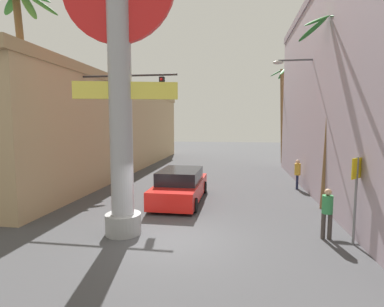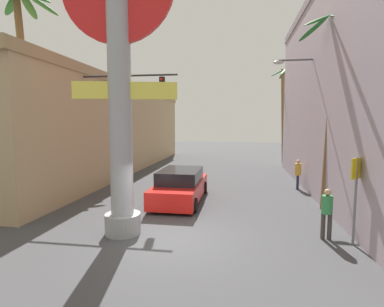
{
  "view_description": "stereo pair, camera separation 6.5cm",
  "coord_description": "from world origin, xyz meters",
  "px_view_note": "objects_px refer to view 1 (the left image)",
  "views": [
    {
      "loc": [
        2.02,
        -9.25,
        3.79
      ],
      "look_at": [
        0.0,
        3.91,
        2.45
      ],
      "focal_mm": 28.0,
      "sensor_mm": 36.0,
      "label": 1
    },
    {
      "loc": [
        2.09,
        -9.24,
        3.79
      ],
      "look_at": [
        0.0,
        3.91,
        2.45
      ],
      "focal_mm": 28.0,
      "sensor_mm": 36.0,
      "label": 2
    }
  ],
  "objects_px": {
    "palm_tree_near_left": "(25,68)",
    "palm_tree_mid_left": "(110,116)",
    "traffic_light_mast": "(108,112)",
    "palm_tree_near_right": "(331,96)",
    "pedestrian_by_sign": "(327,210)",
    "street_lamp": "(308,112)",
    "car_lead": "(180,186)",
    "crossing_sign": "(356,188)",
    "pedestrian_mid_right": "(297,172)",
    "neon_sign_pole": "(120,92)",
    "palm_tree_far_right": "(284,106)"
  },
  "relations": [
    {
      "from": "car_lead",
      "to": "crossing_sign",
      "type": "bearing_deg",
      "value": -34.38
    },
    {
      "from": "palm_tree_near_left",
      "to": "palm_tree_mid_left",
      "type": "height_order",
      "value": "palm_tree_near_left"
    },
    {
      "from": "traffic_light_mast",
      "to": "palm_tree_mid_left",
      "type": "height_order",
      "value": "palm_tree_mid_left"
    },
    {
      "from": "neon_sign_pole",
      "to": "palm_tree_mid_left",
      "type": "xyz_separation_m",
      "value": [
        -4.7,
        9.72,
        -0.55
      ]
    },
    {
      "from": "crossing_sign",
      "to": "palm_tree_mid_left",
      "type": "bearing_deg",
      "value": 142.13
    },
    {
      "from": "pedestrian_mid_right",
      "to": "street_lamp",
      "type": "bearing_deg",
      "value": -73.18
    },
    {
      "from": "crossing_sign",
      "to": "traffic_light_mast",
      "type": "distance_m",
      "value": 11.54
    },
    {
      "from": "neon_sign_pole",
      "to": "palm_tree_near_right",
      "type": "distance_m",
      "value": 9.01
    },
    {
      "from": "traffic_light_mast",
      "to": "car_lead",
      "type": "distance_m",
      "value": 5.28
    },
    {
      "from": "palm_tree_near_left",
      "to": "pedestrian_by_sign",
      "type": "bearing_deg",
      "value": -5.59
    },
    {
      "from": "car_lead",
      "to": "palm_tree_near_left",
      "type": "height_order",
      "value": "palm_tree_near_left"
    },
    {
      "from": "street_lamp",
      "to": "palm_tree_mid_left",
      "type": "height_order",
      "value": "street_lamp"
    },
    {
      "from": "street_lamp",
      "to": "car_lead",
      "type": "xyz_separation_m",
      "value": [
        -6.45,
        -2.74,
        -3.64
      ]
    },
    {
      "from": "palm_tree_near_left",
      "to": "pedestrian_mid_right",
      "type": "height_order",
      "value": "palm_tree_near_left"
    },
    {
      "from": "car_lead",
      "to": "neon_sign_pole",
      "type": "bearing_deg",
      "value": -103.49
    },
    {
      "from": "neon_sign_pole",
      "to": "pedestrian_mid_right",
      "type": "distance_m",
      "value": 11.64
    },
    {
      "from": "neon_sign_pole",
      "to": "palm_tree_mid_left",
      "type": "distance_m",
      "value": 10.81
    },
    {
      "from": "palm_tree_near_right",
      "to": "pedestrian_by_sign",
      "type": "relative_size",
      "value": 5.05
    },
    {
      "from": "crossing_sign",
      "to": "pedestrian_by_sign",
      "type": "xyz_separation_m",
      "value": [
        -0.72,
        0.32,
        -0.82
      ]
    },
    {
      "from": "crossing_sign",
      "to": "palm_tree_mid_left",
      "type": "height_order",
      "value": "palm_tree_mid_left"
    },
    {
      "from": "palm_tree_near_left",
      "to": "pedestrian_mid_right",
      "type": "relative_size",
      "value": 5.26
    },
    {
      "from": "street_lamp",
      "to": "palm_tree_far_right",
      "type": "distance_m",
      "value": 12.4
    },
    {
      "from": "neon_sign_pole",
      "to": "car_lead",
      "type": "distance_m",
      "value": 6.26
    },
    {
      "from": "neon_sign_pole",
      "to": "pedestrian_by_sign",
      "type": "relative_size",
      "value": 6.03
    },
    {
      "from": "palm_tree_near_left",
      "to": "traffic_light_mast",
      "type": "bearing_deg",
      "value": 58.54
    },
    {
      "from": "traffic_light_mast",
      "to": "pedestrian_mid_right",
      "type": "relative_size",
      "value": 3.65
    },
    {
      "from": "palm_tree_near_left",
      "to": "palm_tree_far_right",
      "type": "xyz_separation_m",
      "value": [
        12.78,
        18.03,
        -0.65
      ]
    },
    {
      "from": "neon_sign_pole",
      "to": "pedestrian_by_sign",
      "type": "height_order",
      "value": "neon_sign_pole"
    },
    {
      "from": "car_lead",
      "to": "palm_tree_far_right",
      "type": "xyz_separation_m",
      "value": [
        6.95,
        15.09,
        4.65
      ]
    },
    {
      "from": "palm_tree_far_right",
      "to": "palm_tree_near_left",
      "type": "bearing_deg",
      "value": -125.33
    },
    {
      "from": "palm_tree_far_right",
      "to": "neon_sign_pole",
      "type": "bearing_deg",
      "value": -112.24
    },
    {
      "from": "car_lead",
      "to": "palm_tree_mid_left",
      "type": "relative_size",
      "value": 0.72
    },
    {
      "from": "palm_tree_near_left",
      "to": "palm_tree_mid_left",
      "type": "bearing_deg",
      "value": 89.85
    },
    {
      "from": "crossing_sign",
      "to": "palm_tree_near_right",
      "type": "xyz_separation_m",
      "value": [
        0.34,
        4.21,
        3.15
      ]
    },
    {
      "from": "neon_sign_pole",
      "to": "street_lamp",
      "type": "distance_m",
      "value": 10.55
    },
    {
      "from": "neon_sign_pole",
      "to": "street_lamp",
      "type": "bearing_deg",
      "value": 44.21
    },
    {
      "from": "car_lead",
      "to": "palm_tree_far_right",
      "type": "height_order",
      "value": "palm_tree_far_right"
    },
    {
      "from": "palm_tree_near_right",
      "to": "pedestrian_by_sign",
      "type": "distance_m",
      "value": 5.67
    },
    {
      "from": "pedestrian_by_sign",
      "to": "palm_tree_near_right",
      "type": "bearing_deg",
      "value": 74.7
    },
    {
      "from": "neon_sign_pole",
      "to": "crossing_sign",
      "type": "xyz_separation_m",
      "value": [
        7.5,
        0.23,
        -3.02
      ]
    },
    {
      "from": "palm_tree_near_right",
      "to": "pedestrian_by_sign",
      "type": "xyz_separation_m",
      "value": [
        -1.06,
        -3.89,
        -3.98
      ]
    },
    {
      "from": "palm_tree_far_right",
      "to": "pedestrian_mid_right",
      "type": "height_order",
      "value": "palm_tree_far_right"
    },
    {
      "from": "palm_tree_near_right",
      "to": "palm_tree_mid_left",
      "type": "distance_m",
      "value": 13.62
    },
    {
      "from": "palm_tree_near_right",
      "to": "crossing_sign",
      "type": "bearing_deg",
      "value": -94.66
    },
    {
      "from": "traffic_light_mast",
      "to": "pedestrian_by_sign",
      "type": "bearing_deg",
      "value": -25.19
    },
    {
      "from": "neon_sign_pole",
      "to": "pedestrian_mid_right",
      "type": "height_order",
      "value": "neon_sign_pole"
    },
    {
      "from": "palm_tree_near_left",
      "to": "pedestrian_mid_right",
      "type": "distance_m",
      "value": 14.58
    },
    {
      "from": "pedestrian_by_sign",
      "to": "street_lamp",
      "type": "bearing_deg",
      "value": 83.47
    },
    {
      "from": "palm_tree_near_right",
      "to": "pedestrian_mid_right",
      "type": "distance_m",
      "value": 5.52
    },
    {
      "from": "palm_tree_near_right",
      "to": "pedestrian_mid_right",
      "type": "xyz_separation_m",
      "value": [
        -0.56,
        3.8,
        -3.96
      ]
    }
  ]
}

